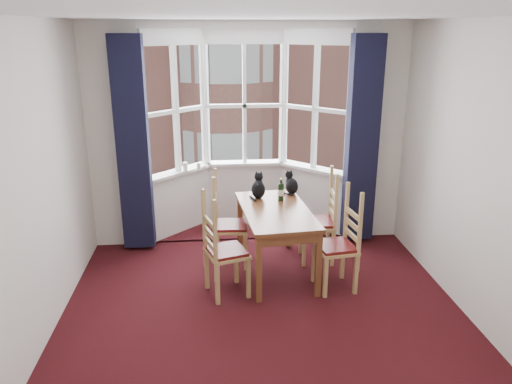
{
  "coord_description": "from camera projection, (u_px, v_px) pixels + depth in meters",
  "views": [
    {
      "loc": [
        -0.46,
        -3.95,
        2.7
      ],
      "look_at": [
        -0.01,
        1.05,
        1.05
      ],
      "focal_mm": 35.0,
      "sensor_mm": 36.0,
      "label": 1
    }
  ],
  "objects": [
    {
      "name": "ceiling",
      "position": [
        270.0,
        15.0,
        3.75
      ],
      "size": [
        4.5,
        4.5,
        0.0
      ],
      "primitive_type": "plane",
      "rotation": [
        3.14,
        0.0,
        0.0
      ],
      "color": "white",
      "rests_on": "floor"
    },
    {
      "name": "wall_right",
      "position": [
        496.0,
        185.0,
        4.36
      ],
      "size": [
        0.0,
        4.5,
        4.5
      ],
      "primitive_type": "plane",
      "rotation": [
        1.57,
        0.0,
        -1.57
      ],
      "color": "silver",
      "rests_on": "floor"
    },
    {
      "name": "bay_window",
      "position": [
        246.0,
        129.0,
        6.79
      ],
      "size": [
        2.76,
        0.94,
        2.8
      ],
      "color": "white",
      "rests_on": "floor"
    },
    {
      "name": "floor",
      "position": [
        268.0,
        334.0,
        4.63
      ],
      "size": [
        4.5,
        4.5,
        0.0
      ],
      "primitive_type": "plane",
      "color": "black",
      "rests_on": "ground"
    },
    {
      "name": "wall_left",
      "position": [
        23.0,
        198.0,
        4.02
      ],
      "size": [
        0.0,
        4.5,
        4.5
      ],
      "primitive_type": "plane",
      "rotation": [
        1.57,
        0.0,
        1.57
      ],
      "color": "silver",
      "rests_on": "floor"
    },
    {
      "name": "chair_right_near",
      "position": [
        344.0,
        247.0,
        5.34
      ],
      "size": [
        0.45,
        0.47,
        0.92
      ],
      "color": "tan",
      "rests_on": "floor"
    },
    {
      "name": "chair_left_far",
      "position": [
        223.0,
        227.0,
        5.88
      ],
      "size": [
        0.42,
        0.44,
        0.92
      ],
      "color": "tan",
      "rests_on": "floor"
    },
    {
      "name": "cat_right",
      "position": [
        291.0,
        185.0,
        6.1
      ],
      "size": [
        0.21,
        0.24,
        0.29
      ],
      "color": "black",
      "rests_on": "dining_table"
    },
    {
      "name": "dining_table",
      "position": [
        276.0,
        218.0,
        5.62
      ],
      "size": [
        0.85,
        1.43,
        0.77
      ],
      "color": "brown",
      "rests_on": "floor"
    },
    {
      "name": "chair_right_far",
      "position": [
        325.0,
        223.0,
        5.99
      ],
      "size": [
        0.43,
        0.44,
        0.92
      ],
      "color": "tan",
      "rests_on": "floor"
    },
    {
      "name": "wall_near",
      "position": [
        331.0,
        360.0,
        2.06
      ],
      "size": [
        4.0,
        0.0,
        4.0
      ],
      "primitive_type": "plane",
      "rotation": [
        -1.57,
        0.0,
        0.0
      ],
      "color": "silver",
      "rests_on": "floor"
    },
    {
      "name": "wall_back_pier_right",
      "position": [
        375.0,
        134.0,
        6.46
      ],
      "size": [
        0.7,
        0.12,
        2.8
      ],
      "primitive_type": "cube",
      "color": "silver",
      "rests_on": "floor"
    },
    {
      "name": "wine_bottle",
      "position": [
        281.0,
        191.0,
        5.84
      ],
      "size": [
        0.07,
        0.07,
        0.27
      ],
      "color": "black",
      "rests_on": "dining_table"
    },
    {
      "name": "tenement_building",
      "position": [
        223.0,
        61.0,
        17.38
      ],
      "size": [
        18.4,
        7.8,
        15.2
      ],
      "color": "#A96757",
      "rests_on": "street"
    },
    {
      "name": "curtain_right",
      "position": [
        362.0,
        141.0,
        6.28
      ],
      "size": [
        0.38,
        0.22,
        2.6
      ],
      "primitive_type": "cube",
      "color": "black",
      "rests_on": "floor"
    },
    {
      "name": "chair_left_near",
      "position": [
        219.0,
        254.0,
        5.17
      ],
      "size": [
        0.51,
        0.52,
        0.92
      ],
      "color": "tan",
      "rests_on": "floor"
    },
    {
      "name": "street",
      "position": [
        219.0,
        151.0,
        37.01
      ],
      "size": [
        80.0,
        80.0,
        0.0
      ],
      "primitive_type": "plane",
      "color": "#333335",
      "rests_on": "ground"
    },
    {
      "name": "wall_back_pier_left",
      "position": [
        116.0,
        139.0,
        6.18
      ],
      "size": [
        0.7,
        0.12,
        2.8
      ],
      "primitive_type": "cube",
      "color": "silver",
      "rests_on": "floor"
    },
    {
      "name": "cat_left",
      "position": [
        258.0,
        188.0,
        5.94
      ],
      "size": [
        0.2,
        0.25,
        0.32
      ],
      "color": "black",
      "rests_on": "dining_table"
    },
    {
      "name": "candle_tall",
      "position": [
        185.0,
        166.0,
        6.72
      ],
      "size": [
        0.06,
        0.06,
        0.12
      ],
      "primitive_type": "cylinder",
      "color": "white",
      "rests_on": "bay_window"
    },
    {
      "name": "curtain_left",
      "position": [
        133.0,
        146.0,
        6.04
      ],
      "size": [
        0.38,
        0.22,
        2.6
      ],
      "primitive_type": "cube",
      "color": "black",
      "rests_on": "floor"
    },
    {
      "name": "candle_short",
      "position": [
        199.0,
        166.0,
        6.77
      ],
      "size": [
        0.06,
        0.06,
        0.1
      ],
      "primitive_type": "cylinder",
      "color": "white",
      "rests_on": "bay_window"
    }
  ]
}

